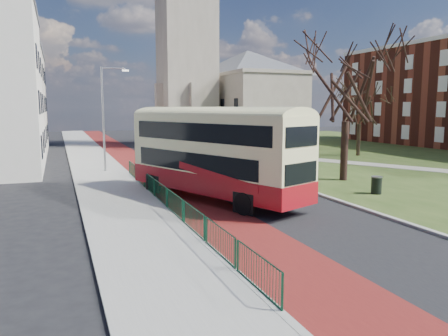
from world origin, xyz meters
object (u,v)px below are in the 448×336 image
winter_tree_far (360,99)px  streetlamp (105,113)px  litter_bin (376,185)px  bus (214,150)px  winter_tree_near (347,74)px

winter_tree_far → streetlamp: bearing=-174.5°
winter_tree_far → litter_bin: bearing=-125.0°
bus → litter_bin: bus is taller
winter_tree_near → winter_tree_far: bearing=48.8°
streetlamp → winter_tree_near: winter_tree_near is taller
streetlamp → winter_tree_near: (14.94, -9.88, 2.69)m
streetlamp → litter_bin: streetlamp is taller
streetlamp → litter_bin: size_ratio=7.74×
litter_bin → winter_tree_far: bearing=55.0°
bus → winter_tree_far: size_ratio=1.40×
bus → winter_tree_far: 26.48m
bus → litter_bin: size_ratio=11.39×
winter_tree_near → bus: bearing=-164.9°
winter_tree_near → winter_tree_far: size_ratio=1.24×
streetlamp → winter_tree_near: 18.11m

